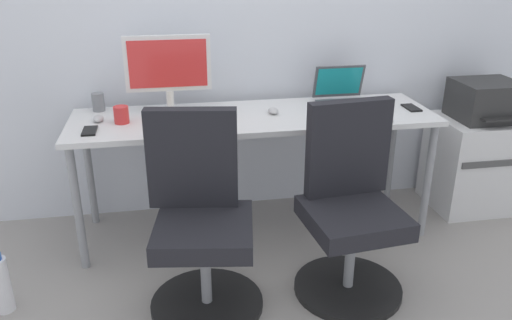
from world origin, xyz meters
The scene contains 19 objects.
ground_plane centered at (0.00, 0.00, 0.00)m, with size 5.28×5.28×0.00m, color gray.
back_wall centered at (0.00, 0.38, 1.30)m, with size 4.40×0.04×2.60m, color silver.
desk centered at (0.00, 0.00, 0.67)m, with size 2.05×0.60×0.73m.
office_chair_left centered at (-0.37, -0.64, 0.42)m, with size 0.54×0.54×0.94m.
office_chair_right centered at (0.36, -0.64, 0.42)m, with size 0.54×0.54×0.94m.
side_cabinet centered at (1.48, 0.07, 0.30)m, with size 0.54×0.47×0.60m.
printer centered at (1.48, 0.07, 0.72)m, with size 0.38×0.40×0.24m.
water_bottle_on_floor centered at (-1.31, -0.56, 0.15)m, with size 0.09×0.09×0.31m.
desktop_monitor centered at (-0.46, 0.16, 0.98)m, with size 0.48×0.18×0.43m.
open_laptop centered at (0.56, 0.13, 0.78)m, with size 0.31×0.28×0.22m.
keyboard_by_monitor centered at (-0.43, -0.22, 0.74)m, with size 0.34×0.12×0.02m, color #B7B7B7.
keyboard_by_laptop centered at (0.54, -0.22, 0.74)m, with size 0.34×0.12×0.02m, color silver.
mouse_by_monitor centered at (-0.86, 0.04, 0.75)m, with size 0.06×0.10×0.03m, color #B7B7B7.
mouse_by_laptop centered at (0.11, 0.01, 0.75)m, with size 0.06×0.10×0.03m, color #B7B7B7.
coffee_mug centered at (-0.73, -0.02, 0.78)m, with size 0.08×0.08×0.09m, color red.
pen_cup centered at (-0.87, 0.23, 0.78)m, with size 0.07×0.07×0.10m, color slate.
phone_near_laptop centered at (0.93, -0.04, 0.74)m, with size 0.07×0.14×0.01m, color black.
phone_near_monitor centered at (-0.88, -0.14, 0.74)m, with size 0.07×0.14×0.01m, color black.
notebook centered at (-0.44, -0.07, 0.74)m, with size 0.21×0.15×0.03m, color yellow.
Camera 1 is at (-0.48, -2.74, 1.60)m, focal length 36.14 mm.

